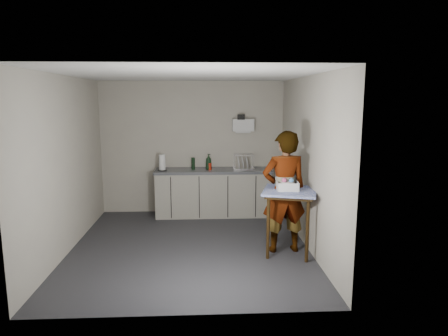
{
  "coord_description": "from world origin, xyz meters",
  "views": [
    {
      "loc": [
        0.22,
        -5.9,
        2.26
      ],
      "look_at": [
        0.55,
        0.45,
        1.15
      ],
      "focal_mm": 32.0,
      "sensor_mm": 36.0,
      "label": 1
    }
  ],
  "objects_px": {
    "side_table": "(290,198)",
    "standing_man": "(284,192)",
    "dark_bottle": "(193,164)",
    "bakery_box": "(287,183)",
    "paper_towel": "(162,163)",
    "kitchen_counter": "(213,194)",
    "soda_can": "(210,166)",
    "dish_rack": "(243,165)",
    "soap_bottle": "(209,162)"
  },
  "relations": [
    {
      "from": "kitchen_counter",
      "to": "soap_bottle",
      "type": "height_order",
      "value": "soap_bottle"
    },
    {
      "from": "side_table",
      "to": "bakery_box",
      "type": "relative_size",
      "value": 2.24
    },
    {
      "from": "standing_man",
      "to": "paper_towel",
      "type": "distance_m",
      "value": 2.7
    },
    {
      "from": "dark_bottle",
      "to": "bakery_box",
      "type": "height_order",
      "value": "bakery_box"
    },
    {
      "from": "soap_bottle",
      "to": "dish_rack",
      "type": "relative_size",
      "value": 0.75
    },
    {
      "from": "kitchen_counter",
      "to": "soda_can",
      "type": "distance_m",
      "value": 0.56
    },
    {
      "from": "dish_rack",
      "to": "bakery_box",
      "type": "height_order",
      "value": "bakery_box"
    },
    {
      "from": "dish_rack",
      "to": "bakery_box",
      "type": "bearing_deg",
      "value": -78.08
    },
    {
      "from": "dark_bottle",
      "to": "kitchen_counter",
      "type": "bearing_deg",
      "value": -0.32
    },
    {
      "from": "dish_rack",
      "to": "kitchen_counter",
      "type": "bearing_deg",
      "value": -175.61
    },
    {
      "from": "paper_towel",
      "to": "dish_rack",
      "type": "bearing_deg",
      "value": 4.87
    },
    {
      "from": "soap_bottle",
      "to": "bakery_box",
      "type": "distance_m",
      "value": 2.27
    },
    {
      "from": "dark_bottle",
      "to": "paper_towel",
      "type": "height_order",
      "value": "paper_towel"
    },
    {
      "from": "side_table",
      "to": "standing_man",
      "type": "xyz_separation_m",
      "value": [
        -0.06,
        0.11,
        0.07
      ]
    },
    {
      "from": "standing_man",
      "to": "side_table",
      "type": "bearing_deg",
      "value": 114.68
    },
    {
      "from": "standing_man",
      "to": "soap_bottle",
      "type": "relative_size",
      "value": 5.95
    },
    {
      "from": "kitchen_counter",
      "to": "standing_man",
      "type": "xyz_separation_m",
      "value": [
        1.0,
        -1.94,
        0.48
      ]
    },
    {
      "from": "side_table",
      "to": "standing_man",
      "type": "relative_size",
      "value": 0.53
    },
    {
      "from": "soap_bottle",
      "to": "paper_towel",
      "type": "relative_size",
      "value": 0.97
    },
    {
      "from": "paper_towel",
      "to": "standing_man",
      "type": "bearing_deg",
      "value": -43.2
    },
    {
      "from": "side_table",
      "to": "dish_rack",
      "type": "bearing_deg",
      "value": 118.81
    },
    {
      "from": "soap_bottle",
      "to": "side_table",
      "type": "bearing_deg",
      "value": -60.34
    },
    {
      "from": "standing_man",
      "to": "kitchen_counter",
      "type": "bearing_deg",
      "value": -68.45
    },
    {
      "from": "soap_bottle",
      "to": "dish_rack",
      "type": "distance_m",
      "value": 0.69
    },
    {
      "from": "paper_towel",
      "to": "kitchen_counter",
      "type": "bearing_deg",
      "value": 5.16
    },
    {
      "from": "soap_bottle",
      "to": "soda_can",
      "type": "bearing_deg",
      "value": -48.42
    },
    {
      "from": "soap_bottle",
      "to": "dark_bottle",
      "type": "distance_m",
      "value": 0.3
    },
    {
      "from": "soap_bottle",
      "to": "soda_can",
      "type": "relative_size",
      "value": 2.25
    },
    {
      "from": "dark_bottle",
      "to": "standing_man",
      "type": "bearing_deg",
      "value": -54.49
    },
    {
      "from": "side_table",
      "to": "kitchen_counter",
      "type": "bearing_deg",
      "value": 133.62
    },
    {
      "from": "standing_man",
      "to": "dish_rack",
      "type": "relative_size",
      "value": 4.45
    },
    {
      "from": "soda_can",
      "to": "bakery_box",
      "type": "distance_m",
      "value": 2.24
    },
    {
      "from": "side_table",
      "to": "paper_towel",
      "type": "bearing_deg",
      "value": 152.23
    },
    {
      "from": "soda_can",
      "to": "dish_rack",
      "type": "relative_size",
      "value": 0.33
    },
    {
      "from": "dark_bottle",
      "to": "paper_towel",
      "type": "relative_size",
      "value": 0.75
    },
    {
      "from": "soda_can",
      "to": "dish_rack",
      "type": "height_order",
      "value": "dish_rack"
    },
    {
      "from": "standing_man",
      "to": "dish_rack",
      "type": "height_order",
      "value": "standing_man"
    },
    {
      "from": "soda_can",
      "to": "dish_rack",
      "type": "bearing_deg",
      "value": 8.24
    },
    {
      "from": "side_table",
      "to": "soda_can",
      "type": "relative_size",
      "value": 7.1
    },
    {
      "from": "bakery_box",
      "to": "soap_bottle",
      "type": "bearing_deg",
      "value": 122.74
    },
    {
      "from": "paper_towel",
      "to": "bakery_box",
      "type": "height_order",
      "value": "bakery_box"
    },
    {
      "from": "standing_man",
      "to": "dish_rack",
      "type": "xyz_separation_m",
      "value": [
        -0.41,
        1.98,
        0.07
      ]
    },
    {
      "from": "side_table",
      "to": "dish_rack",
      "type": "distance_m",
      "value": 2.14
    },
    {
      "from": "kitchen_counter",
      "to": "paper_towel",
      "type": "distance_m",
      "value": 1.16
    },
    {
      "from": "kitchen_counter",
      "to": "dark_bottle",
      "type": "distance_m",
      "value": 0.71
    },
    {
      "from": "standing_man",
      "to": "bakery_box",
      "type": "xyz_separation_m",
      "value": [
        0.03,
        -0.07,
        0.15
      ]
    },
    {
      "from": "bakery_box",
      "to": "standing_man",
      "type": "bearing_deg",
      "value": 113.94
    },
    {
      "from": "soap_bottle",
      "to": "paper_towel",
      "type": "height_order",
      "value": "paper_towel"
    },
    {
      "from": "dark_bottle",
      "to": "soap_bottle",
      "type": "bearing_deg",
      "value": -5.19
    },
    {
      "from": "dish_rack",
      "to": "side_table",
      "type": "bearing_deg",
      "value": -77.32
    }
  ]
}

